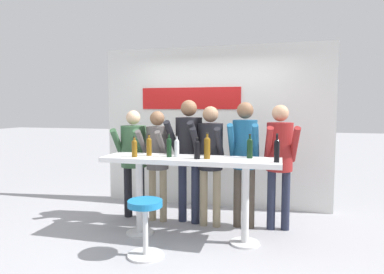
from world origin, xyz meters
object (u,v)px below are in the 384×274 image
(wine_bottle_2, at_px, (250,147))
(wine_bottle_3, at_px, (169,146))
(person_center_left, at_px, (189,147))
(person_far_left, at_px, (133,152))
(wine_bottle_7, at_px, (197,149))
(person_right, at_px, (280,153))
(tasting_table, at_px, (190,171))
(wine_bottle_5, at_px, (177,147))
(wine_bottle_6, at_px, (207,147))
(person_left, at_px, (157,153))
(bar_stool, at_px, (145,219))
(person_center, at_px, (210,152))
(person_center_right, at_px, (245,150))
(wine_bottle_0, at_px, (149,146))
(wine_bottle_4, at_px, (277,149))
(wine_bottle_1, at_px, (134,147))

(wine_bottle_2, height_order, wine_bottle_3, wine_bottle_3)
(person_center_left, relative_size, wine_bottle_3, 5.86)
(wine_bottle_2, bearing_deg, person_far_left, 165.01)
(wine_bottle_7, bearing_deg, person_right, 35.58)
(wine_bottle_3, distance_m, wine_bottle_7, 0.39)
(tasting_table, xyz_separation_m, person_right, (1.08, 0.60, 0.19))
(tasting_table, relative_size, wine_bottle_2, 7.42)
(tasting_table, bearing_deg, wine_bottle_2, 10.56)
(wine_bottle_3, height_order, wine_bottle_5, wine_bottle_3)
(wine_bottle_7, bearing_deg, wine_bottle_6, 22.05)
(person_left, height_order, wine_bottle_2, person_left)
(bar_stool, height_order, person_center, person_center)
(person_center_right, bearing_deg, person_center_left, 179.00)
(wine_bottle_5, bearing_deg, tasting_table, -4.93)
(person_center_right, bearing_deg, wine_bottle_7, -127.17)
(person_center, xyz_separation_m, wine_bottle_6, (0.07, -0.55, 0.14))
(tasting_table, height_order, wine_bottle_6, wine_bottle_6)
(wine_bottle_0, bearing_deg, wine_bottle_5, -2.98)
(bar_stool, bearing_deg, wine_bottle_0, 107.46)
(wine_bottle_0, bearing_deg, tasting_table, -3.61)
(tasting_table, distance_m, person_center, 0.56)
(person_center, distance_m, wine_bottle_2, 0.70)
(person_center_right, height_order, wine_bottle_5, person_center_right)
(bar_stool, relative_size, wine_bottle_3, 2.11)
(tasting_table, bearing_deg, wine_bottle_7, -39.89)
(person_center, bearing_deg, person_center_right, 10.51)
(person_right, height_order, wine_bottle_3, person_right)
(wine_bottle_2, height_order, wine_bottle_6, wine_bottle_6)
(wine_bottle_4, bearing_deg, wine_bottle_3, 175.95)
(person_left, distance_m, wine_bottle_4, 1.81)
(tasting_table, height_order, wine_bottle_1, wine_bottle_1)
(person_far_left, distance_m, person_right, 2.12)
(wine_bottle_6, bearing_deg, wine_bottle_3, 176.75)
(wine_bottle_6, height_order, wine_bottle_7, wine_bottle_6)
(tasting_table, xyz_separation_m, person_center_left, (-0.18, 0.59, 0.23))
(bar_stool, xyz_separation_m, person_center_right, (0.97, 1.20, 0.66))
(person_far_left, bearing_deg, wine_bottle_0, -48.93)
(wine_bottle_0, bearing_deg, wine_bottle_4, -5.15)
(wine_bottle_6, bearing_deg, wine_bottle_1, -175.29)
(wine_bottle_1, bearing_deg, wine_bottle_6, 4.71)
(wine_bottle_2, distance_m, wine_bottle_4, 0.41)
(person_left, height_order, wine_bottle_3, person_left)
(wine_bottle_2, relative_size, wine_bottle_3, 0.99)
(person_far_left, distance_m, wine_bottle_7, 1.35)
(wine_bottle_5, bearing_deg, wine_bottle_1, -165.27)
(person_far_left, bearing_deg, wine_bottle_3, -37.86)
(person_right, height_order, wine_bottle_1, person_right)
(person_center_left, height_order, wine_bottle_3, person_center_left)
(person_center_right, xyz_separation_m, wine_bottle_4, (0.43, -0.68, 0.10))
(person_far_left, xyz_separation_m, person_left, (0.40, -0.07, 0.01))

